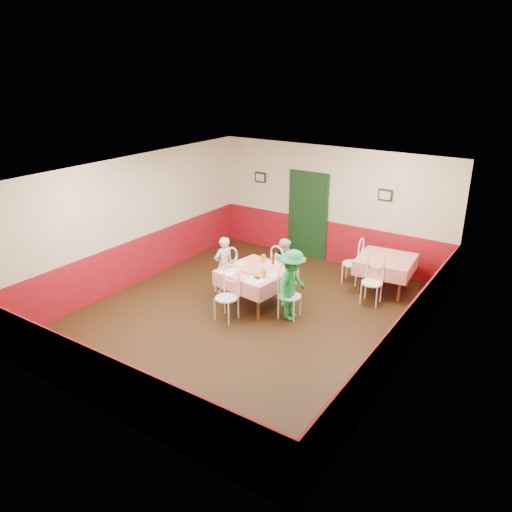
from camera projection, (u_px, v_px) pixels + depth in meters
The scene contains 39 objects.
floor at pixel (249, 316), 9.68m from camera, with size 7.00×7.00×0.00m, color black.
ceiling at pixel (249, 173), 8.67m from camera, with size 7.00×7.00×0.00m, color white.
back_wall at pixel (332, 206), 11.89m from camera, with size 6.00×0.10×2.80m, color beige.
front_wall at pixel (97, 326), 6.46m from camera, with size 6.00×0.10×2.80m, color beige.
left_wall at pixel (134, 221), 10.72m from camera, with size 0.10×7.00×2.80m, color beige.
right_wall at pixel (411, 286), 7.63m from camera, with size 0.10×7.00×2.80m, color beige.
wainscot_back at pixel (329, 241), 12.21m from camera, with size 6.00×0.03×1.00m, color maroon.
wainscot_front at pixel (105, 384), 6.80m from camera, with size 6.00×0.03×1.00m, color maroon.
wainscot_left at pixel (138, 260), 11.04m from camera, with size 0.03×7.00×1.00m, color maroon.
wainscot_right at pixel (403, 337), 7.96m from camera, with size 0.03×7.00×1.00m, color maroon.
door at pixel (308, 216), 12.29m from camera, with size 0.96×0.06×2.10m, color black.
picture_left at pixel (260, 177), 12.72m from camera, with size 0.32×0.03×0.26m, color black.
picture_right at pixel (385, 195), 11.02m from camera, with size 0.32×0.03×0.26m, color black.
thermostat at pixel (264, 191), 12.80m from camera, with size 0.10×0.03×0.10m, color white.
main_table at pixel (256, 287), 10.01m from camera, with size 1.22×1.22×0.77m, color red.
second_table at pixel (385, 274), 10.63m from camera, with size 1.12×1.12×0.77m, color red.
chair_left at pixel (226, 273), 10.50m from camera, with size 0.42×0.42×0.90m, color white, non-canonical shape.
chair_right at pixel (290, 296), 9.46m from camera, with size 0.42×0.42×0.90m, color white, non-canonical shape.
chair_far at pixel (282, 271), 10.58m from camera, with size 0.42×0.42×0.90m, color white, non-canonical shape.
chair_near at pixel (226, 298), 9.39m from camera, with size 0.42×0.42×0.90m, color white, non-canonical shape.
chair_second_a at pixel (352, 264), 10.99m from camera, with size 0.42×0.42×0.90m, color white, non-canonical shape.
chair_second_b at pixel (372, 283), 10.02m from camera, with size 0.42×0.42×0.90m, color white, non-canonical shape.
pizza at pixel (253, 270), 9.83m from camera, with size 0.47×0.47×0.03m, color #B74723.
plate_left at pixel (240, 264), 10.14m from camera, with size 0.25×0.25×0.01m, color white.
plate_right at pixel (273, 276), 9.57m from camera, with size 0.25×0.25×0.01m, color white.
plate_far at pixel (271, 263), 10.16m from camera, with size 0.25×0.25×0.01m, color white.
glass_a at pixel (232, 264), 9.94m from camera, with size 0.08×0.08×0.15m, color #BF7219.
glass_b at pixel (264, 274), 9.46m from camera, with size 0.08×0.08×0.16m, color #BF7219.
glass_c at pixel (263, 258), 10.24m from camera, with size 0.08×0.08×0.15m, color #BF7219.
beer_bottle at pixel (273, 260), 10.08m from camera, with size 0.06×0.06×0.21m, color #381C0A.
shaker_a at pixel (226, 268), 9.83m from camera, with size 0.04×0.04×0.09m, color silver.
shaker_b at pixel (228, 270), 9.76m from camera, with size 0.04×0.04×0.09m, color silver.
shaker_c at pixel (228, 267), 9.90m from camera, with size 0.04×0.04×0.09m, color #B23319.
menu_left at pixel (230, 271), 9.79m from camera, with size 0.30×0.40×0.00m, color white.
menu_right at pixel (257, 280), 9.38m from camera, with size 0.30×0.40×0.00m, color white.
wallet at pixel (257, 278), 9.48m from camera, with size 0.11×0.09×0.02m, color black.
diner_left at pixel (224, 265), 10.47m from camera, with size 0.45×0.30×1.23m, color gray.
diner_far at pixel (284, 265), 10.56m from camera, with size 0.57×0.44×1.17m, color gray.
diner_right at pixel (292, 285), 9.34m from camera, with size 0.90×0.52×1.39m, color gray.
Camera 1 is at (4.86, -7.10, 4.60)m, focal length 35.00 mm.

